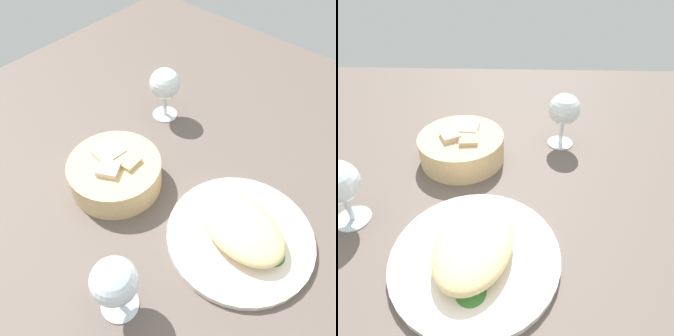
# 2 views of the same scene
# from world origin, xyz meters

# --- Properties ---
(ground_plane) EXTENTS (1.40, 1.40, 0.02)m
(ground_plane) POSITION_xyz_m (0.00, 0.00, -0.01)
(ground_plane) COLOR #5C5049
(plate) EXTENTS (0.27, 0.27, 0.01)m
(plate) POSITION_xyz_m (-0.14, -0.01, 0.01)
(plate) COLOR white
(plate) RESTS_ON ground_plane
(omelette) EXTENTS (0.20, 0.16, 0.05)m
(omelette) POSITION_xyz_m (-0.14, -0.01, 0.04)
(omelette) COLOR #EECD8C
(omelette) RESTS_ON plate
(lettuce_garnish) EXTENTS (0.05, 0.05, 0.01)m
(lettuce_garnish) POSITION_xyz_m (-0.20, -0.01, 0.02)
(lettuce_garnish) COLOR #3A7D2E
(lettuce_garnish) RESTS_ON plate
(bread_basket) EXTENTS (0.19, 0.19, 0.07)m
(bread_basket) POSITION_xyz_m (0.13, 0.05, 0.03)
(bread_basket) COLOR #D9B77F
(bread_basket) RESTS_ON ground_plane
(wine_glass_near) EXTENTS (0.07, 0.07, 0.13)m
(wine_glass_near) POSITION_xyz_m (0.20, -0.18, 0.09)
(wine_glass_near) COLOR silver
(wine_glass_near) RESTS_ON ground_plane
(wine_glass_far) EXTENTS (0.07, 0.07, 0.13)m
(wine_glass_far) POSITION_xyz_m (-0.06, 0.22, 0.09)
(wine_glass_far) COLOR silver
(wine_glass_far) RESTS_ON ground_plane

